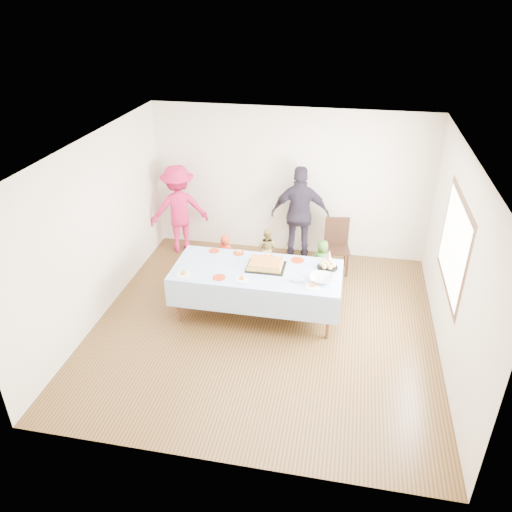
{
  "coord_description": "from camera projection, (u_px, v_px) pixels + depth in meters",
  "views": [
    {
      "loc": [
        1.05,
        -5.98,
        4.5
      ],
      "look_at": [
        -0.19,
        0.3,
        1.0
      ],
      "focal_mm": 35.0,
      "sensor_mm": 36.0,
      "label": 1
    }
  ],
  "objects": [
    {
      "name": "adult_left",
      "position": [
        179.0,
        209.0,
        9.25
      ],
      "size": [
        1.24,
        1.01,
        1.67
      ],
      "primitive_type": "imported",
      "rotation": [
        0.0,
        0.0,
        3.57
      ],
      "color": "#BC174A",
      "rests_on": "ground"
    },
    {
      "name": "toddler_left",
      "position": [
        226.0,
        259.0,
        8.33
      ],
      "size": [
        0.39,
        0.32,
        0.92
      ],
      "primitive_type": "imported",
      "rotation": [
        0.0,
        0.0,
        2.78
      ],
      "color": "red",
      "rests_on": "ground"
    },
    {
      "name": "rolls_tray",
      "position": [
        327.0,
        266.0,
        7.42
      ],
      "size": [
        0.31,
        0.31,
        0.09
      ],
      "color": "black",
      "rests_on": "party_table"
    },
    {
      "name": "fork_pile",
      "position": [
        297.0,
        280.0,
        7.07
      ],
      "size": [
        0.24,
        0.18,
        0.07
      ],
      "primitive_type": null,
      "color": "white",
      "rests_on": "party_table"
    },
    {
      "name": "party_table",
      "position": [
        257.0,
        273.0,
        7.42
      ],
      "size": [
        2.5,
        1.1,
        0.78
      ],
      "color": "#59311E",
      "rests_on": "ground"
    },
    {
      "name": "birthday_cake",
      "position": [
        266.0,
        265.0,
        7.43
      ],
      "size": [
        0.57,
        0.44,
        0.1
      ],
      "color": "black",
      "rests_on": "party_table"
    },
    {
      "name": "room_walls",
      "position": [
        269.0,
        218.0,
        6.63
      ],
      "size": [
        5.04,
        5.04,
        2.72
      ],
      "color": "beige",
      "rests_on": "ground"
    },
    {
      "name": "plate_white_right",
      "position": [
        312.0,
        286.0,
        6.97
      ],
      "size": [
        0.21,
        0.21,
        0.01
      ],
      "primitive_type": "cylinder",
      "color": "white",
      "rests_on": "party_table"
    },
    {
      "name": "party_hat",
      "position": [
        329.0,
        256.0,
        7.57
      ],
      "size": [
        0.11,
        0.11,
        0.19
      ],
      "primitive_type": "cone",
      "color": "silver",
      "rests_on": "party_table"
    },
    {
      "name": "punch_bowl",
      "position": [
        321.0,
        279.0,
        7.08
      ],
      "size": [
        0.34,
        0.34,
        0.08
      ],
      "primitive_type": "imported",
      "color": "silver",
      "rests_on": "party_table"
    },
    {
      "name": "plate_red_far_b",
      "position": [
        239.0,
        253.0,
        7.83
      ],
      "size": [
        0.17,
        0.17,
        0.01
      ],
      "primitive_type": "cylinder",
      "color": "red",
      "rests_on": "party_table"
    },
    {
      "name": "plate_red_near",
      "position": [
        219.0,
        277.0,
        7.18
      ],
      "size": [
        0.19,
        0.19,
        0.01
      ],
      "primitive_type": "cylinder",
      "color": "red",
      "rests_on": "party_table"
    },
    {
      "name": "plate_red_far_d",
      "position": [
        298.0,
        260.0,
        7.63
      ],
      "size": [
        0.2,
        0.2,
        0.01
      ],
      "primitive_type": "cylinder",
      "color": "red",
      "rests_on": "party_table"
    },
    {
      "name": "plate_white_mid",
      "position": [
        242.0,
        279.0,
        7.13
      ],
      "size": [
        0.2,
        0.2,
        0.01
      ],
      "primitive_type": "cylinder",
      "color": "white",
      "rests_on": "party_table"
    },
    {
      "name": "ground",
      "position": [
        264.0,
        325.0,
        7.49
      ],
      "size": [
        5.0,
        5.0,
        0.0
      ],
      "primitive_type": "plane",
      "color": "#442C13",
      "rests_on": "ground"
    },
    {
      "name": "adult_right",
      "position": [
        300.0,
        214.0,
        8.92
      ],
      "size": [
        1.07,
        0.51,
        1.77
      ],
      "primitive_type": "imported",
      "rotation": [
        0.0,
        0.0,
        3.22
      ],
      "color": "#2B2432",
      "rests_on": "ground"
    },
    {
      "name": "toddler_right",
      "position": [
        267.0,
        248.0,
        8.87
      ],
      "size": [
        0.44,
        0.4,
        0.75
      ],
      "primitive_type": "imported",
      "rotation": [
        0.0,
        0.0,
        2.77
      ],
      "color": "#A8914E",
      "rests_on": "ground"
    },
    {
      "name": "plate_white_left",
      "position": [
        183.0,
        275.0,
        7.25
      ],
      "size": [
        0.22,
        0.22,
        0.01
      ],
      "primitive_type": "cylinder",
      "color": "white",
      "rests_on": "party_table"
    },
    {
      "name": "dining_chair",
      "position": [
        337.0,
        242.0,
        8.71
      ],
      "size": [
        0.48,
        0.48,
        0.97
      ],
      "rotation": [
        0.0,
        0.0,
        0.15
      ],
      "color": "black",
      "rests_on": "ground"
    },
    {
      "name": "plate_red_far_a",
      "position": [
        214.0,
        251.0,
        7.9
      ],
      "size": [
        0.16,
        0.16,
        0.01
      ],
      "primitive_type": "cylinder",
      "color": "red",
      "rests_on": "party_table"
    },
    {
      "name": "plate_red_far_c",
      "position": [
        268.0,
        257.0,
        7.72
      ],
      "size": [
        0.17,
        0.17,
        0.01
      ],
      "primitive_type": "cylinder",
      "color": "red",
      "rests_on": "party_table"
    },
    {
      "name": "toddler_mid",
      "position": [
        322.0,
        261.0,
        8.43
      ],
      "size": [
        0.41,
        0.31,
        0.76
      ],
      "primitive_type": "imported",
      "rotation": [
        0.0,
        0.0,
        3.33
      ],
      "color": "#3B6E24",
      "rests_on": "ground"
    }
  ]
}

